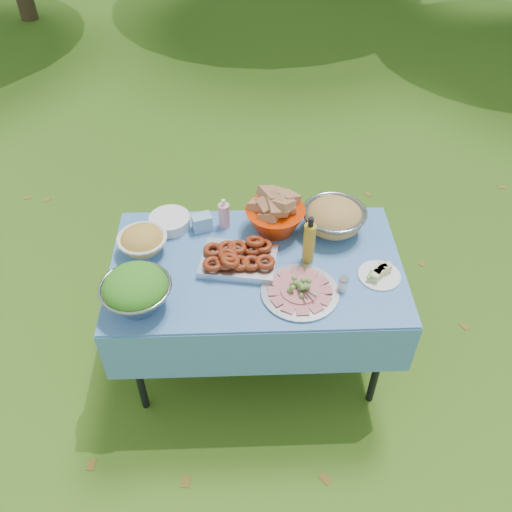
{
  "coord_description": "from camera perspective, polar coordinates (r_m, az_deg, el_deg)",
  "views": [
    {
      "loc": [
        -0.07,
        -1.94,
        2.66
      ],
      "look_at": [
        -0.0,
        0.0,
        0.82
      ],
      "focal_mm": 38.0,
      "sensor_mm": 36.0,
      "label": 1
    }
  ],
  "objects": [
    {
      "name": "charcuterie_platter",
      "position": [
        2.56,
        4.68,
        -3.25
      ],
      "size": [
        0.39,
        0.39,
        0.09
      ],
      "primitive_type": "cylinder",
      "rotation": [
        0.0,
        0.0,
        0.05
      ],
      "color": "#9FA0A5",
      "rests_on": "picnic_table"
    },
    {
      "name": "bread_bowl",
      "position": [
        2.84,
        2.03,
        4.43
      ],
      "size": [
        0.41,
        0.41,
        0.21
      ],
      "primitive_type": null,
      "rotation": [
        0.0,
        0.0,
        -0.38
      ],
      "color": "red",
      "rests_on": "picnic_table"
    },
    {
      "name": "plate_stack",
      "position": [
        2.95,
        -9.06,
        3.62
      ],
      "size": [
        0.26,
        0.26,
        0.06
      ],
      "primitive_type": "cylinder",
      "rotation": [
        0.0,
        0.0,
        -0.24
      ],
      "color": "white",
      "rests_on": "picnic_table"
    },
    {
      "name": "picnic_table",
      "position": [
        2.99,
        0.03,
        -6.04
      ],
      "size": [
        1.46,
        0.86,
        0.76
      ],
      "primitive_type": "cube",
      "color": "#84D4FF",
      "rests_on": "ground"
    },
    {
      "name": "salad_bowl",
      "position": [
        2.51,
        -12.52,
        -3.53
      ],
      "size": [
        0.36,
        0.36,
        0.21
      ],
      "primitive_type": null,
      "rotation": [
        0.0,
        0.0,
        0.13
      ],
      "color": "#95969D",
      "rests_on": "picnic_table"
    },
    {
      "name": "fried_tray",
      "position": [
        2.68,
        -1.84,
        -0.22
      ],
      "size": [
        0.41,
        0.32,
        0.09
      ],
      "primitive_type": "cube",
      "rotation": [
        0.0,
        0.0,
        -0.17
      ],
      "color": "silver",
      "rests_on": "picnic_table"
    },
    {
      "name": "oil_bottle",
      "position": [
        2.66,
        5.63,
        1.71
      ],
      "size": [
        0.08,
        0.08,
        0.27
      ],
      "primitive_type": "cylinder",
      "rotation": [
        0.0,
        0.0,
        -0.38
      ],
      "color": "#B48D23",
      "rests_on": "picnic_table"
    },
    {
      "name": "cheese_plate",
      "position": [
        2.7,
        12.92,
        -1.66
      ],
      "size": [
        0.27,
        0.27,
        0.06
      ],
      "primitive_type": "cylinder",
      "rotation": [
        0.0,
        0.0,
        0.4
      ],
      "color": "white",
      "rests_on": "picnic_table"
    },
    {
      "name": "sanitizer_bottle",
      "position": [
        2.89,
        -3.39,
        4.54
      ],
      "size": [
        0.07,
        0.07,
        0.17
      ],
      "primitive_type": "cylinder",
      "rotation": [
        0.0,
        0.0,
        -0.26
      ],
      "color": "#FCA0B1",
      "rests_on": "picnic_table"
    },
    {
      "name": "wipes_box",
      "position": [
        2.9,
        -5.71,
        3.53
      ],
      "size": [
        0.12,
        0.1,
        0.09
      ],
      "primitive_type": "cube",
      "rotation": [
        0.0,
        0.0,
        0.29
      ],
      "color": "#89BADC",
      "rests_on": "picnic_table"
    },
    {
      "name": "pasta_bowl_steel",
      "position": [
        2.88,
        8.21,
        4.09
      ],
      "size": [
        0.34,
        0.34,
        0.18
      ],
      "primitive_type": null,
      "rotation": [
        0.0,
        0.0,
        -0.01
      ],
      "color": "#95969D",
      "rests_on": "picnic_table"
    },
    {
      "name": "pasta_bowl_white",
      "position": [
        2.8,
        -11.87,
        1.57
      ],
      "size": [
        0.26,
        0.26,
        0.14
      ],
      "primitive_type": null,
      "rotation": [
        0.0,
        0.0,
        -0.06
      ],
      "color": "white",
      "rests_on": "picnic_table"
    },
    {
      "name": "ground",
      "position": [
        3.29,
        0.02,
        -10.33
      ],
      "size": [
        80.0,
        80.0,
        0.0
      ],
      "primitive_type": "plane",
      "color": "#1A390A",
      "rests_on": "ground"
    },
    {
      "name": "shaker",
      "position": [
        2.6,
        9.18,
        -2.91
      ],
      "size": [
        0.06,
        0.06,
        0.08
      ],
      "primitive_type": "cylinder",
      "rotation": [
        0.0,
        0.0,
        0.23
      ],
      "color": "white",
      "rests_on": "picnic_table"
    }
  ]
}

